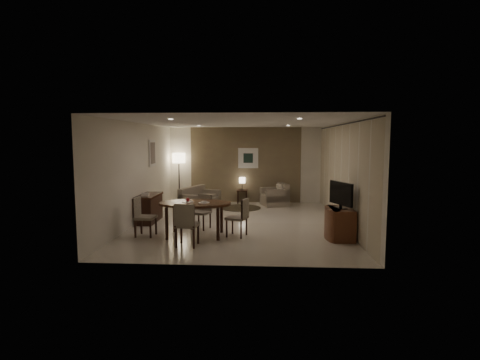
# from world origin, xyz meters

# --- Properties ---
(room_shell) EXTENTS (5.50, 7.00, 2.70)m
(room_shell) POSITION_xyz_m (0.00, 0.40, 1.35)
(room_shell) COLOR beige
(room_shell) RESTS_ON ground
(taupe_accent) EXTENTS (3.96, 0.03, 2.70)m
(taupe_accent) POSITION_xyz_m (0.00, 3.48, 1.35)
(taupe_accent) COLOR olive
(taupe_accent) RESTS_ON wall_back
(curtain_wall) EXTENTS (0.08, 6.70, 2.58)m
(curtain_wall) POSITION_xyz_m (2.68, 0.00, 1.32)
(curtain_wall) COLOR beige
(curtain_wall) RESTS_ON wall_right
(curtain_rod) EXTENTS (0.03, 6.80, 0.03)m
(curtain_rod) POSITION_xyz_m (2.68, 0.00, 2.64)
(curtain_rod) COLOR black
(curtain_rod) RESTS_ON wall_right
(art_back_frame) EXTENTS (0.72, 0.03, 0.72)m
(art_back_frame) POSITION_xyz_m (0.10, 3.46, 1.60)
(art_back_frame) COLOR silver
(art_back_frame) RESTS_ON wall_back
(art_back_canvas) EXTENTS (0.34, 0.01, 0.34)m
(art_back_canvas) POSITION_xyz_m (0.10, 3.44, 1.60)
(art_back_canvas) COLOR #182C24
(art_back_canvas) RESTS_ON wall_back
(art_left_frame) EXTENTS (0.03, 0.60, 0.80)m
(art_left_frame) POSITION_xyz_m (-2.72, 1.20, 1.85)
(art_left_frame) COLOR silver
(art_left_frame) RESTS_ON wall_left
(art_left_canvas) EXTENTS (0.01, 0.46, 0.64)m
(art_left_canvas) POSITION_xyz_m (-2.71, 1.20, 1.85)
(art_left_canvas) COLOR gray
(art_left_canvas) RESTS_ON wall_left
(downlight_nl) EXTENTS (0.10, 0.10, 0.01)m
(downlight_nl) POSITION_xyz_m (-1.40, -1.80, 2.69)
(downlight_nl) COLOR white
(downlight_nl) RESTS_ON ceiling
(downlight_nr) EXTENTS (0.10, 0.10, 0.01)m
(downlight_nr) POSITION_xyz_m (1.40, -1.80, 2.69)
(downlight_nr) COLOR white
(downlight_nr) RESTS_ON ceiling
(downlight_fl) EXTENTS (0.10, 0.10, 0.01)m
(downlight_fl) POSITION_xyz_m (-1.40, 1.80, 2.69)
(downlight_fl) COLOR white
(downlight_fl) RESTS_ON ceiling
(downlight_fr) EXTENTS (0.10, 0.10, 0.01)m
(downlight_fr) POSITION_xyz_m (1.40, 1.80, 2.69)
(downlight_fr) COLOR white
(downlight_fr) RESTS_ON ceiling
(console_desk) EXTENTS (0.48, 1.20, 0.75)m
(console_desk) POSITION_xyz_m (-2.49, 0.00, 0.38)
(console_desk) COLOR #462516
(console_desk) RESTS_ON floor
(telephone) EXTENTS (0.20, 0.14, 0.09)m
(telephone) POSITION_xyz_m (-2.49, -0.30, 0.80)
(telephone) COLOR white
(telephone) RESTS_ON console_desk
(tv_cabinet) EXTENTS (0.48, 0.90, 0.70)m
(tv_cabinet) POSITION_xyz_m (2.40, -1.50, 0.35)
(tv_cabinet) COLOR brown
(tv_cabinet) RESTS_ON floor
(flat_tv) EXTENTS (0.36, 0.85, 0.60)m
(flat_tv) POSITION_xyz_m (2.38, -1.50, 1.02)
(flat_tv) COLOR black
(flat_tv) RESTS_ON tv_cabinet
(dining_table) EXTENTS (1.68, 1.05, 0.79)m
(dining_table) POSITION_xyz_m (-0.95, -1.46, 0.39)
(dining_table) COLOR #462516
(dining_table) RESTS_ON floor
(chair_near) EXTENTS (0.48, 0.48, 0.93)m
(chair_near) POSITION_xyz_m (-0.97, -2.29, 0.47)
(chair_near) COLOR gray
(chair_near) RESTS_ON floor
(chair_far) EXTENTS (0.54, 0.54, 0.86)m
(chair_far) POSITION_xyz_m (-0.93, -0.74, 0.43)
(chair_far) COLOR gray
(chair_far) RESTS_ON floor
(chair_left) EXTENTS (0.47, 0.47, 0.91)m
(chair_left) POSITION_xyz_m (-2.10, -1.53, 0.45)
(chair_left) COLOR gray
(chair_left) RESTS_ON floor
(chair_right) EXTENTS (0.54, 0.54, 0.89)m
(chair_right) POSITION_xyz_m (0.02, -1.42, 0.44)
(chair_right) COLOR gray
(chair_right) RESTS_ON floor
(plate_a) EXTENTS (0.26, 0.26, 0.02)m
(plate_a) POSITION_xyz_m (-1.13, -1.41, 0.80)
(plate_a) COLOR white
(plate_a) RESTS_ON dining_table
(plate_b) EXTENTS (0.26, 0.26, 0.02)m
(plate_b) POSITION_xyz_m (-0.73, -1.51, 0.80)
(plate_b) COLOR white
(plate_b) RESTS_ON dining_table
(fruit_apple) EXTENTS (0.09, 0.09, 0.09)m
(fruit_apple) POSITION_xyz_m (-1.13, -1.41, 0.85)
(fruit_apple) COLOR #9E1215
(fruit_apple) RESTS_ON plate_a
(napkin) EXTENTS (0.12, 0.08, 0.03)m
(napkin) POSITION_xyz_m (-0.73, -1.51, 0.82)
(napkin) COLOR white
(napkin) RESTS_ON plate_b
(round_rug) EXTENTS (1.34, 1.34, 0.01)m
(round_rug) POSITION_xyz_m (-0.10, 2.26, 0.01)
(round_rug) COLOR #382E1F
(round_rug) RESTS_ON floor
(sofa) EXTENTS (1.70, 1.22, 0.72)m
(sofa) POSITION_xyz_m (-1.40, 1.96, 0.36)
(sofa) COLOR gray
(sofa) RESTS_ON floor
(armchair) EXTENTS (1.02, 1.05, 0.76)m
(armchair) POSITION_xyz_m (1.03, 2.82, 0.38)
(armchair) COLOR gray
(armchair) RESTS_ON floor
(side_table) EXTENTS (0.37, 0.37, 0.47)m
(side_table) POSITION_xyz_m (-0.10, 3.25, 0.24)
(side_table) COLOR black
(side_table) RESTS_ON floor
(table_lamp) EXTENTS (0.22, 0.22, 0.50)m
(table_lamp) POSITION_xyz_m (-0.10, 3.25, 0.72)
(table_lamp) COLOR #FFEAC1
(table_lamp) RESTS_ON side_table
(floor_lamp) EXTENTS (0.45, 0.45, 1.78)m
(floor_lamp) POSITION_xyz_m (-2.37, 3.22, 0.89)
(floor_lamp) COLOR #FFE5B7
(floor_lamp) RESTS_ON floor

